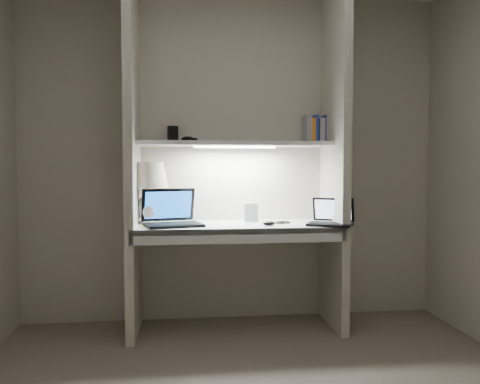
{
  "coord_description": "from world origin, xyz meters",
  "views": [
    {
      "loc": [
        -0.36,
        -2.11,
        1.18
      ],
      "look_at": [
        0.01,
        1.05,
        1.01
      ],
      "focal_mm": 35.0,
      "sensor_mm": 36.0,
      "label": 1
    }
  ],
  "objects": [
    {
      "name": "sticky_note",
      "position": [
        -0.64,
        1.17,
        0.77
      ],
      "size": [
        0.09,
        0.09,
        0.0
      ],
      "primitive_type": "cube",
      "rotation": [
        0.0,
        0.0,
        -0.26
      ],
      "color": "#DEEE32",
      "rests_on": "desk"
    },
    {
      "name": "book_row",
      "position": [
        0.65,
        1.41,
        1.46
      ],
      "size": [
        0.2,
        0.14,
        0.21
      ],
      "color": "silver",
      "rests_on": "shelf"
    },
    {
      "name": "laptop_main",
      "position": [
        -0.46,
        1.2,
        0.83
      ],
      "size": [
        0.45,
        0.42,
        0.26
      ],
      "rotation": [
        0.0,
        0.0,
        0.26
      ],
      "color": "black",
      "rests_on": "desk"
    },
    {
      "name": "shelf",
      "position": [
        0.0,
        1.32,
        1.35
      ],
      "size": [
        1.4,
        0.36,
        0.03
      ],
      "primitive_type": "cube",
      "color": "silver",
      "rests_on": "back_wall"
    },
    {
      "name": "alcove_panel_left",
      "position": [
        -0.73,
        1.23,
        1.25
      ],
      "size": [
        0.06,
        0.55,
        2.5
      ],
      "primitive_type": "cube",
      "color": "beige",
      "rests_on": "floor"
    },
    {
      "name": "cable_coil",
      "position": [
        0.35,
        1.23,
        0.78
      ],
      "size": [
        0.1,
        0.1,
        0.01
      ],
      "primitive_type": "torus",
      "rotation": [
        0.0,
        0.0,
        0.01
      ],
      "color": "black",
      "rests_on": "desk"
    },
    {
      "name": "table_lamp",
      "position": [
        -0.64,
        1.32,
        1.07
      ],
      "size": [
        0.3,
        0.3,
        0.45
      ],
      "color": "white",
      "rests_on": "desk"
    },
    {
      "name": "mouse",
      "position": [
        0.22,
        1.09,
        0.79
      ],
      "size": [
        0.09,
        0.06,
        0.03
      ],
      "primitive_type": "ellipsoid",
      "rotation": [
        0.0,
        0.0,
        -0.01
      ],
      "color": "black",
      "rests_on": "desk"
    },
    {
      "name": "shelf_gadget",
      "position": [
        -0.34,
        1.41,
        1.39
      ],
      "size": [
        0.12,
        0.11,
        0.04
      ],
      "primitive_type": "ellipsoid",
      "rotation": [
        0.0,
        0.0,
        -0.41
      ],
      "color": "black",
      "rests_on": "shelf"
    },
    {
      "name": "desk_apron",
      "position": [
        0.0,
        0.96,
        0.72
      ],
      "size": [
        1.46,
        0.03,
        0.1
      ],
      "primitive_type": "cube",
      "color": "silver",
      "rests_on": "desk"
    },
    {
      "name": "speaker",
      "position": [
        0.13,
        1.35,
        0.84
      ],
      "size": [
        0.11,
        0.08,
        0.14
      ],
      "primitive_type": "cube",
      "rotation": [
        0.0,
        0.0,
        -0.1
      ],
      "color": "silver",
      "rests_on": "desk"
    },
    {
      "name": "alcove_panel_right",
      "position": [
        0.73,
        1.23,
        1.25
      ],
      "size": [
        0.06,
        0.55,
        2.5
      ],
      "primitive_type": "cube",
      "color": "beige",
      "rests_on": "floor"
    },
    {
      "name": "laptop_netbook",
      "position": [
        0.66,
        1.08,
        0.81
      ],
      "size": [
        0.38,
        0.37,
        0.19
      ],
      "rotation": [
        0.0,
        0.0,
        -0.49
      ],
      "color": "black",
      "rests_on": "desk"
    },
    {
      "name": "back_wall",
      "position": [
        0.0,
        1.5,
        1.25
      ],
      "size": [
        3.2,
        0.01,
        2.5
      ],
      "primitive_type": "cube",
      "color": "beige",
      "rests_on": "floor"
    },
    {
      "name": "shelf_box",
      "position": [
        -0.46,
        1.43,
        1.43
      ],
      "size": [
        0.08,
        0.07,
        0.12
      ],
      "primitive_type": "cube",
      "rotation": [
        0.0,
        0.0,
        0.25
      ],
      "color": "black",
      "rests_on": "shelf"
    },
    {
      "name": "desk",
      "position": [
        0.0,
        1.23,
        0.75
      ],
      "size": [
        1.4,
        0.55,
        0.04
      ],
      "primitive_type": "cube",
      "color": "white",
      "rests_on": "alcove_panel_left"
    },
    {
      "name": "strip_light",
      "position": [
        0.0,
        1.32,
        1.33
      ],
      "size": [
        0.6,
        0.04,
        0.02
      ],
      "primitive_type": "cube",
      "color": "white",
      "rests_on": "shelf"
    }
  ]
}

